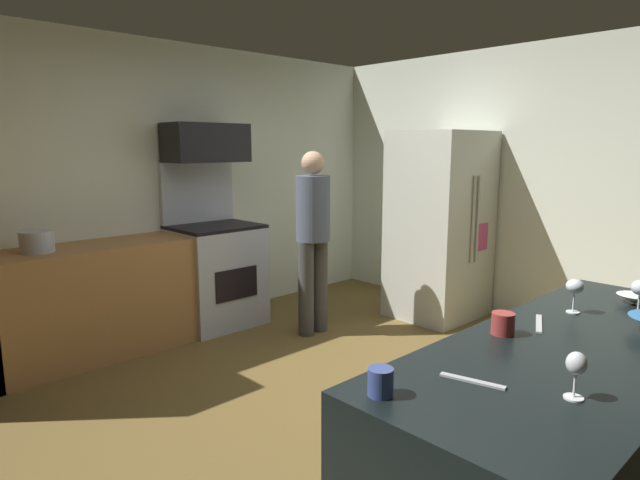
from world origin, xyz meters
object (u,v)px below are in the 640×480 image
object	(u,v)px
refrigerator	(440,225)
mug_coffee	(380,382)
wine_glass_far	(640,289)
mug_tea	(503,324)
oven_range	(216,271)
stock_pot	(37,242)
microwave	(206,143)
mixing_bowl_large	(634,299)
wine_glass_mid	(575,288)
wine_glass_near	(576,366)
person_cook	(313,233)

from	to	relation	value
refrigerator	mug_coffee	bearing A→B (deg)	-148.87
wine_glass_far	mug_tea	distance (m)	0.74
oven_range	stock_pot	bearing A→B (deg)	179.79
stock_pot	microwave	bearing A→B (deg)	3.03
mixing_bowl_large	stock_pot	distance (m)	3.87
oven_range	wine_glass_mid	xyz separation A→B (m)	(-0.15, -3.30, 0.51)
mug_tea	mug_coffee	bearing A→B (deg)	-179.49
wine_glass_mid	mug_coffee	xyz separation A→B (m)	(-1.30, 0.08, -0.08)
refrigerator	wine_glass_far	bearing A→B (deg)	-128.01
wine_glass_near	mug_coffee	bearing A→B (deg)	134.12
person_cook	mug_tea	xyz separation A→B (m)	(-1.15, -2.40, 0.03)
oven_range	refrigerator	world-z (taller)	refrigerator
refrigerator	stock_pot	distance (m)	3.51
refrigerator	stock_pot	bearing A→B (deg)	158.51
refrigerator	wine_glass_far	distance (m)	2.85
person_cook	refrigerator	bearing A→B (deg)	-20.06
mixing_bowl_large	person_cook	bearing A→B (deg)	84.18
wine_glass_mid	mug_coffee	world-z (taller)	wine_glass_mid
refrigerator	wine_glass_near	bearing A→B (deg)	-139.76
wine_glass_near	wine_glass_mid	world-z (taller)	wine_glass_mid
mug_coffee	mug_tea	xyz separation A→B (m)	(0.79, 0.01, 0.00)
oven_range	wine_glass_near	bearing A→B (deg)	-105.90
person_cook	wine_glass_far	distance (m)	2.75
wine_glass_near	mug_tea	xyz separation A→B (m)	(0.38, 0.43, -0.06)
oven_range	wine_glass_mid	bearing A→B (deg)	-92.65
mixing_bowl_large	wine_glass_mid	world-z (taller)	wine_glass_mid
wine_glass_mid	wine_glass_near	bearing A→B (deg)	-158.51
wine_glass_near	mug_tea	world-z (taller)	wine_glass_near
wine_glass_mid	stock_pot	bearing A→B (deg)	112.35
microwave	mug_tea	distance (m)	3.45
person_cook	stock_pot	bearing A→B (deg)	157.63
microwave	wine_glass_far	size ratio (longest dim) A/B	4.31
wine_glass_far	mug_coffee	distance (m)	1.49
oven_range	refrigerator	distance (m)	2.21
wine_glass_mid	mug_tea	distance (m)	0.52
wine_glass_mid	mug_coffee	size ratio (longest dim) A/B	1.82
microwave	person_cook	bearing A→B (deg)	-61.51
wine_glass_far	mug_tea	xyz separation A→B (m)	(-0.67, 0.31, -0.08)
microwave	wine_glass_near	size ratio (longest dim) A/B	4.87
microwave	wine_glass_mid	bearing A→B (deg)	-92.59
wine_glass_mid	mug_coffee	bearing A→B (deg)	176.56
oven_range	mug_coffee	distance (m)	3.56
oven_range	person_cook	bearing A→B (deg)	-59.06
wine_glass_near	wine_glass_mid	xyz separation A→B (m)	(0.89, 0.35, 0.02)
mixing_bowl_large	mug_tea	size ratio (longest dim) A/B	1.74
oven_range	wine_glass_near	xyz separation A→B (m)	(-1.04, -3.65, 0.49)
person_cook	wine_glass_far	size ratio (longest dim) A/B	9.48
oven_range	wine_glass_far	distance (m)	3.56
person_cook	wine_glass_near	world-z (taller)	person_cook
person_cook	oven_range	bearing A→B (deg)	120.94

